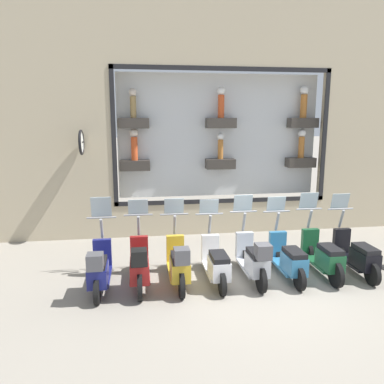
{
  "coord_description": "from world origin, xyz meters",
  "views": [
    {
      "loc": [
        -6.77,
        2.32,
        3.27
      ],
      "look_at": [
        1.63,
        1.12,
        1.59
      ],
      "focal_mm": 35.0,
      "sensor_mm": 36.0,
      "label": 1
    }
  ],
  "objects_px": {
    "scooter_teal_2": "(288,259)",
    "scooter_yellow_5": "(179,264)",
    "scooter_red_6": "(139,265)",
    "scooter_navy_7": "(99,268)",
    "scooter_black_0": "(357,255)",
    "scooter_white_4": "(216,263)",
    "scooter_green_1": "(323,256)",
    "scooter_silver_3": "(254,259)"
  },
  "relations": [
    {
      "from": "scooter_black_0",
      "to": "scooter_teal_2",
      "type": "distance_m",
      "value": 1.52
    },
    {
      "from": "scooter_green_1",
      "to": "scooter_red_6",
      "type": "bearing_deg",
      "value": 90.92
    },
    {
      "from": "scooter_teal_2",
      "to": "scooter_yellow_5",
      "type": "height_order",
      "value": "scooter_yellow_5"
    },
    {
      "from": "scooter_yellow_5",
      "to": "scooter_navy_7",
      "type": "xyz_separation_m",
      "value": [
        -0.0,
        1.52,
        -0.01
      ]
    },
    {
      "from": "scooter_green_1",
      "to": "scooter_teal_2",
      "type": "bearing_deg",
      "value": 90.51
    },
    {
      "from": "scooter_silver_3",
      "to": "scooter_yellow_5",
      "type": "height_order",
      "value": "scooter_silver_3"
    },
    {
      "from": "scooter_teal_2",
      "to": "scooter_silver_3",
      "type": "distance_m",
      "value": 0.77
    },
    {
      "from": "scooter_green_1",
      "to": "scooter_black_0",
      "type": "bearing_deg",
      "value": -90.4
    },
    {
      "from": "scooter_silver_3",
      "to": "scooter_black_0",
      "type": "bearing_deg",
      "value": -88.56
    },
    {
      "from": "scooter_black_0",
      "to": "scooter_green_1",
      "type": "distance_m",
      "value": 0.76
    },
    {
      "from": "scooter_yellow_5",
      "to": "scooter_red_6",
      "type": "bearing_deg",
      "value": 89.69
    },
    {
      "from": "scooter_red_6",
      "to": "scooter_navy_7",
      "type": "relative_size",
      "value": 1.01
    },
    {
      "from": "scooter_black_0",
      "to": "scooter_yellow_5",
      "type": "distance_m",
      "value": 3.81
    },
    {
      "from": "scooter_black_0",
      "to": "scooter_white_4",
      "type": "bearing_deg",
      "value": 90.05
    },
    {
      "from": "scooter_red_6",
      "to": "scooter_green_1",
      "type": "bearing_deg",
      "value": -89.08
    },
    {
      "from": "scooter_silver_3",
      "to": "scooter_green_1",
      "type": "bearing_deg",
      "value": -87.64
    },
    {
      "from": "scooter_teal_2",
      "to": "scooter_black_0",
      "type": "bearing_deg",
      "value": -89.95
    },
    {
      "from": "scooter_green_1",
      "to": "scooter_yellow_5",
      "type": "height_order",
      "value": "scooter_green_1"
    },
    {
      "from": "scooter_silver_3",
      "to": "scooter_yellow_5",
      "type": "bearing_deg",
      "value": 90.09
    },
    {
      "from": "scooter_green_1",
      "to": "scooter_red_6",
      "type": "xyz_separation_m",
      "value": [
        -0.06,
        3.81,
        0.04
      ]
    },
    {
      "from": "scooter_red_6",
      "to": "scooter_teal_2",
      "type": "bearing_deg",
      "value": -88.98
    },
    {
      "from": "scooter_white_4",
      "to": "scooter_red_6",
      "type": "height_order",
      "value": "scooter_red_6"
    },
    {
      "from": "scooter_teal_2",
      "to": "scooter_white_4",
      "type": "xyz_separation_m",
      "value": [
        -0.0,
        1.52,
        -0.0
      ]
    },
    {
      "from": "scooter_yellow_5",
      "to": "scooter_silver_3",
      "type": "bearing_deg",
      "value": -89.91
    },
    {
      "from": "scooter_white_4",
      "to": "scooter_silver_3",
      "type": "bearing_deg",
      "value": -94.13
    },
    {
      "from": "scooter_red_6",
      "to": "scooter_silver_3",
      "type": "bearing_deg",
      "value": -90.05
    },
    {
      "from": "scooter_teal_2",
      "to": "scooter_green_1",
      "type": "bearing_deg",
      "value": -89.49
    },
    {
      "from": "scooter_teal_2",
      "to": "scooter_red_6",
      "type": "relative_size",
      "value": 0.99
    },
    {
      "from": "scooter_teal_2",
      "to": "scooter_navy_7",
      "type": "height_order",
      "value": "scooter_navy_7"
    },
    {
      "from": "scooter_green_1",
      "to": "scooter_red_6",
      "type": "height_order",
      "value": "scooter_green_1"
    },
    {
      "from": "scooter_white_4",
      "to": "scooter_red_6",
      "type": "xyz_separation_m",
      "value": [
        -0.05,
        1.52,
        0.06
      ]
    },
    {
      "from": "scooter_green_1",
      "to": "scooter_silver_3",
      "type": "height_order",
      "value": "scooter_green_1"
    },
    {
      "from": "scooter_black_0",
      "to": "scooter_white_4",
      "type": "xyz_separation_m",
      "value": [
        -0.0,
        3.05,
        -0.01
      ]
    },
    {
      "from": "scooter_green_1",
      "to": "scooter_teal_2",
      "type": "distance_m",
      "value": 0.76
    },
    {
      "from": "scooter_green_1",
      "to": "scooter_red_6",
      "type": "distance_m",
      "value": 3.81
    },
    {
      "from": "scooter_black_0",
      "to": "scooter_red_6",
      "type": "xyz_separation_m",
      "value": [
        -0.06,
        4.57,
        0.06
      ]
    },
    {
      "from": "scooter_green_1",
      "to": "scooter_navy_7",
      "type": "distance_m",
      "value": 4.58
    },
    {
      "from": "scooter_green_1",
      "to": "scooter_silver_3",
      "type": "bearing_deg",
      "value": 92.36
    },
    {
      "from": "scooter_silver_3",
      "to": "scooter_navy_7",
      "type": "relative_size",
      "value": 1.01
    },
    {
      "from": "scooter_yellow_5",
      "to": "scooter_navy_7",
      "type": "height_order",
      "value": "scooter_navy_7"
    },
    {
      "from": "scooter_black_0",
      "to": "scooter_silver_3",
      "type": "bearing_deg",
      "value": 91.44
    },
    {
      "from": "scooter_teal_2",
      "to": "scooter_yellow_5",
      "type": "xyz_separation_m",
      "value": [
        -0.06,
        2.29,
        0.05
      ]
    }
  ]
}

